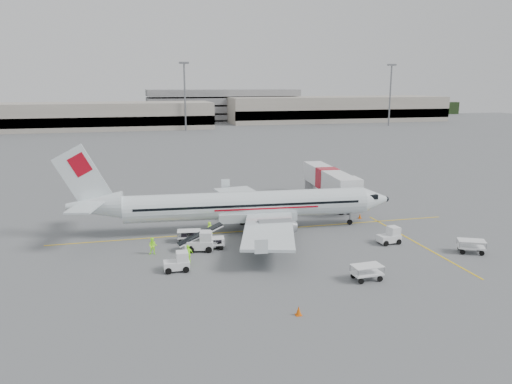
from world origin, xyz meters
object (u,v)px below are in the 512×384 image
aircraft (248,187)px  jet_bridge (327,185)px  tug_aft (176,262)px  tug_fore (389,235)px  belt_loader (202,234)px  tug_mid (200,241)px

aircraft → jet_bridge: bearing=41.0°
jet_bridge → tug_aft: (-21.76, -20.13, -1.47)m
aircraft → jet_bridge: size_ratio=1.96×
jet_bridge → tug_aft: jet_bridge is taller
jet_bridge → tug_fore: size_ratio=8.09×
jet_bridge → tug_fore: jet_bridge is taller
jet_bridge → belt_loader: bearing=-139.1°
belt_loader → tug_aft: belt_loader is taller
tug_mid → aircraft: bearing=55.7°
tug_fore → aircraft: bearing=141.3°
belt_loader → tug_fore: belt_loader is taller
tug_aft → belt_loader: bearing=61.3°
tug_fore → tug_aft: size_ratio=1.01×
jet_bridge → tug_mid: size_ratio=7.18×
tug_fore → jet_bridge: bearing=82.2°
aircraft → tug_aft: (-8.64, -10.37, -3.92)m
aircraft → belt_loader: (-5.66, -5.11, -3.32)m
aircraft → jet_bridge: aircraft is taller
tug_mid → jet_bridge: bearing=51.2°
jet_bridge → belt_loader: jet_bridge is taller
jet_bridge → tug_aft: 29.68m
jet_bridge → belt_loader: size_ratio=3.32×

